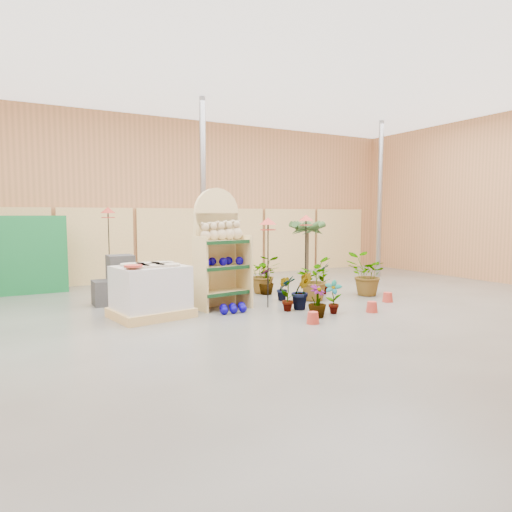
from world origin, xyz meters
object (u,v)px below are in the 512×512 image
(potted_plant_2, at_px, (313,279))
(pallet_stack, at_px, (151,291))
(display_shelf, at_px, (219,253))
(bird_table_front, at_px, (268,224))

(potted_plant_2, bearing_deg, pallet_stack, 178.87)
(potted_plant_2, bearing_deg, display_shelf, 171.78)
(display_shelf, xyz_separation_m, pallet_stack, (-1.43, -0.23, -0.61))
(display_shelf, relative_size, pallet_stack, 1.61)
(display_shelf, distance_m, potted_plant_2, 2.16)
(pallet_stack, height_order, potted_plant_2, pallet_stack)
(display_shelf, distance_m, bird_table_front, 1.12)
(display_shelf, height_order, pallet_stack, display_shelf)
(potted_plant_2, bearing_deg, bird_table_front, -170.23)
(bird_table_front, height_order, potted_plant_2, bird_table_front)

